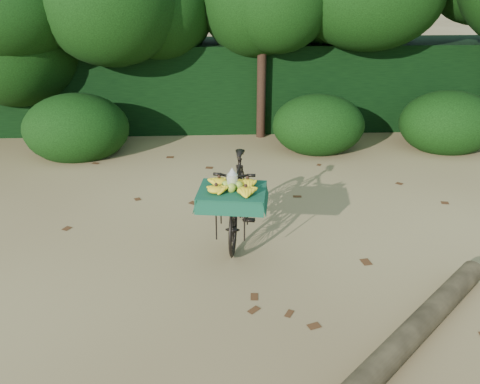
{
  "coord_description": "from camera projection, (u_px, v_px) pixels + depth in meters",
  "views": [
    {
      "loc": [
        -0.46,
        -4.88,
        3.13
      ],
      "look_at": [
        -0.17,
        0.62,
        0.75
      ],
      "focal_mm": 38.0,
      "sensor_mm": 36.0,
      "label": 1
    }
  ],
  "objects": [
    {
      "name": "fallen_log",
      "position": [
        404.0,
        341.0,
        4.52
      ],
      "size": [
        2.5,
        2.4,
        0.23
      ],
      "primitive_type": "cylinder",
      "rotation": [
        1.57,
        0.0,
        -0.81
      ],
      "color": "brown",
      "rests_on": "ground"
    },
    {
      "name": "bush_clumps",
      "position": [
        265.0,
        128.0,
        9.53
      ],
      "size": [
        8.8,
        1.7,
        0.9
      ],
      "primitive_type": null,
      "color": "black",
      "rests_on": "ground"
    },
    {
      "name": "vendor_bicycle",
      "position": [
        237.0,
        197.0,
        6.39
      ],
      "size": [
        0.88,
        1.86,
        1.06
      ],
      "rotation": [
        0.0,
        0.0,
        -0.15
      ],
      "color": "black",
      "rests_on": "ground"
    },
    {
      "name": "hedge_backdrop",
      "position": [
        234.0,
        83.0,
        11.16
      ],
      "size": [
        26.0,
        1.8,
        1.8
      ],
      "primitive_type": "cube",
      "color": "black",
      "rests_on": "ground"
    },
    {
      "name": "tree_row",
      "position": [
        203.0,
        36.0,
        9.96
      ],
      "size": [
        14.5,
        2.0,
        4.0
      ],
      "primitive_type": null,
      "color": "black",
      "rests_on": "ground"
    },
    {
      "name": "ground",
      "position": [
        258.0,
        274.0,
        5.74
      ],
      "size": [
        80.0,
        80.0,
        0.0
      ],
      "primitive_type": "plane",
      "color": "tan",
      "rests_on": "ground"
    },
    {
      "name": "leaf_litter",
      "position": [
        254.0,
        246.0,
        6.33
      ],
      "size": [
        7.0,
        7.3,
        0.01
      ],
      "primitive_type": null,
      "color": "#492913",
      "rests_on": "ground"
    }
  ]
}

